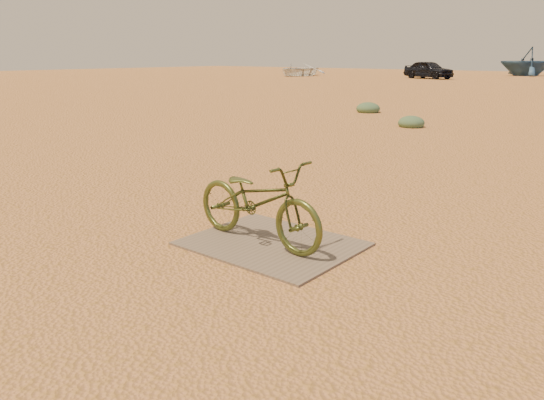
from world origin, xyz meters
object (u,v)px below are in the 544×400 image
Objects in this scene: bicycle at (258,201)px; car at (429,70)px; plywood_board at (272,244)px; boat_far_left at (527,61)px; boat_near_left at (298,70)px.

bicycle is 0.41× the size of car.
plywood_board is 1.00× the size of bicycle.
bicycle is at bearing -31.32° from boat_far_left.
boat_far_left is (15.47, 12.59, 0.71)m from boat_near_left.
plywood_board is 0.40× the size of car.
bicycle is 0.35× the size of boat_far_left.
bicycle is 39.18m from car.
car is at bearing 2.62° from boat_near_left.
car is 0.85× the size of boat_far_left.
plywood_board is 0.32× the size of boat_near_left.
plywood_board is 48.06m from boat_far_left.
plywood_board is at bearing -57.04° from bicycle.
car is 11.26m from boat_near_left.
plywood_board is 0.46m from bicycle.
boat_near_left reaches higher than plywood_board.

